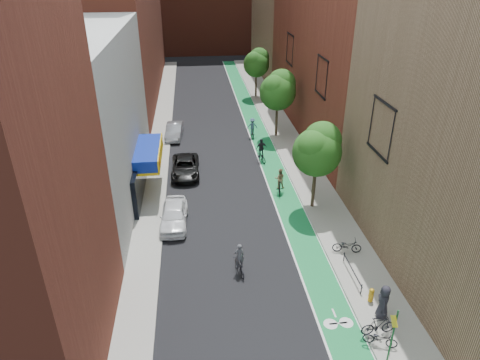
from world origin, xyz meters
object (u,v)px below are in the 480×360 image
object	(u,v)px
fire_hydrant	(371,294)
cyclist_lane_mid	(261,153)
parked_car_white	(174,215)
parked_car_silver	(174,131)
parked_car_black	(185,167)
pedestrian	(384,302)
cyclist_lane_near	(280,183)
cyclist_lead	(239,263)
cyclist_lane_far	(252,129)

from	to	relation	value
fire_hydrant	cyclist_lane_mid	bearing A→B (deg)	99.03
parked_car_white	parked_car_silver	world-z (taller)	parked_car_white
parked_car_black	pedestrian	bearing A→B (deg)	-60.19
parked_car_black	cyclist_lane_near	xyz separation A→B (m)	(7.19, -3.91, 0.13)
parked_car_white	parked_car_silver	xyz separation A→B (m)	(-0.33, 16.03, -0.04)
parked_car_silver	cyclist_lane_mid	distance (m)	10.19
parked_car_silver	cyclist_lead	world-z (taller)	cyclist_lead
cyclist_lane_near	fire_hydrant	size ratio (longest dim) A/B	2.44
parked_car_black	parked_car_silver	distance (m)	8.55
parked_car_silver	pedestrian	size ratio (longest dim) A/B	2.29
parked_car_white	pedestrian	size ratio (longest dim) A/B	2.34
cyclist_lead	pedestrian	bearing A→B (deg)	135.47
pedestrian	fire_hydrant	distance (m)	1.22
parked_car_silver	cyclist_lane_far	size ratio (longest dim) A/B	2.17
parked_car_black	cyclist_lane_far	distance (m)	10.24
cyclist_lane_mid	fire_hydrant	bearing A→B (deg)	84.91
cyclist_lane_mid	pedestrian	xyz separation A→B (m)	(3.00, -19.28, 0.30)
cyclist_lead	fire_hydrant	distance (m)	7.28
cyclist_lane_mid	cyclist_lane_far	distance (m)	5.81
cyclist_lane_far	pedestrian	distance (m)	25.27
cyclist_lane_near	cyclist_lane_mid	distance (m)	5.86
parked_car_white	cyclist_lane_near	xyz separation A→B (m)	(7.95, 3.64, 0.06)
cyclist_lead	fire_hydrant	bearing A→B (deg)	142.26
cyclist_lane_mid	parked_car_black	bearing A→B (deg)	1.94
cyclist_lead	cyclist_lane_near	bearing A→B (deg)	-125.90
parked_car_white	parked_car_black	distance (m)	7.59
parked_car_white	cyclist_lane_far	bearing A→B (deg)	66.38
cyclist_lane_near	fire_hydrant	bearing A→B (deg)	110.75
parked_car_white	parked_car_black	bearing A→B (deg)	86.63
parked_car_black	cyclist_lane_mid	size ratio (longest dim) A/B	2.35
cyclist_lead	parked_car_black	bearing A→B (deg)	-88.32
cyclist_lead	parked_car_white	bearing A→B (deg)	-66.61
parked_car_black	parked_car_silver	world-z (taller)	parked_car_silver
cyclist_lane_near	cyclist_lane_mid	xyz separation A→B (m)	(-0.49, 5.84, -0.02)
cyclist_lead	cyclist_lane_mid	distance (m)	15.40
parked_car_silver	fire_hydrant	bearing A→B (deg)	-61.70
fire_hydrant	parked_car_white	bearing A→B (deg)	139.99
cyclist_lane_near	cyclist_lane_far	distance (m)	11.66
parked_car_black	cyclist_lead	size ratio (longest dim) A/B	2.55
cyclist_lane_mid	cyclist_lead	bearing A→B (deg)	62.19
cyclist_lane_near	parked_car_white	bearing A→B (deg)	34.34
parked_car_silver	cyclist_lane_mid	bearing A→B (deg)	-35.10
parked_car_silver	cyclist_lane_near	distance (m)	14.91
parked_car_black	pedestrian	xyz separation A→B (m)	(9.71, -17.35, 0.41)
parked_car_silver	fire_hydrant	distance (m)	26.94
cyclist_lane_far	pedestrian	xyz separation A→B (m)	(3.00, -25.09, 0.19)
cyclist_lane_near	cyclist_lead	bearing A→B (deg)	75.36
parked_car_silver	fire_hydrant	xyz separation A→B (m)	(10.69, -24.72, -0.13)
cyclist_lane_near	parked_car_black	bearing A→B (deg)	-18.82
parked_car_white	cyclist_lane_far	xyz separation A→B (m)	(7.47, 15.29, 0.15)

